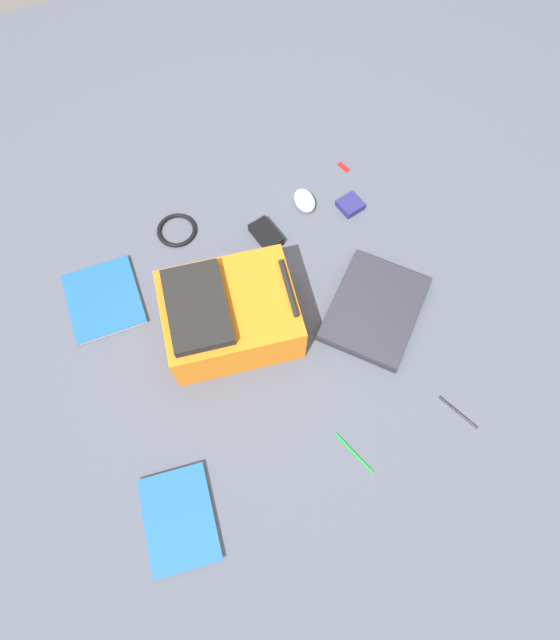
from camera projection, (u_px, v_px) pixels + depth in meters
ground_plane at (264, 323)px, 1.64m from camera, size 3.51×3.51×0.00m
backpack at (229, 315)px, 1.55m from camera, size 0.42×0.36×0.20m
laptop at (375, 308)px, 1.64m from camera, size 0.43×0.42×0.03m
book_blue at (104, 299)px, 1.67m from camera, size 0.23×0.26×0.02m
book_manual at (179, 519)px, 1.40m from camera, size 0.21×0.27×0.02m
computer_mouse at (305, 200)px, 1.81m from camera, size 0.07×0.10×0.04m
cable_coil at (177, 230)px, 1.77m from camera, size 0.13×0.13×0.01m
power_brick at (266, 235)px, 1.76m from camera, size 0.09×0.13×0.03m
pen_black at (459, 412)px, 1.52m from camera, size 0.06×0.12×0.01m
pen_blue at (354, 453)px, 1.47m from camera, size 0.06×0.14×0.01m
earbud_pouch at (350, 205)px, 1.81m from camera, size 0.09×0.09×0.03m
usb_stick at (344, 167)px, 1.89m from camera, size 0.03×0.05×0.01m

